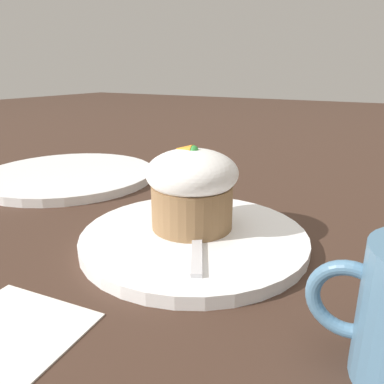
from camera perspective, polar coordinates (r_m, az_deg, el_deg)
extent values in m
plane|color=#3D281E|center=(0.40, 0.30, -7.76)|extent=(4.00, 4.00, 0.00)
cylinder|color=white|center=(0.40, 0.30, -6.96)|extent=(0.24, 0.24, 0.01)
cylinder|color=olive|center=(0.40, 0.00, -2.17)|extent=(0.09, 0.09, 0.05)
ellipsoid|color=white|center=(0.39, 0.00, 2.95)|extent=(0.10, 0.10, 0.05)
cone|color=orange|center=(0.39, -1.23, 6.51)|extent=(0.02, 0.01, 0.01)
sphere|color=green|center=(0.38, 0.22, 6.34)|extent=(0.01, 0.01, 0.01)
cube|color=silver|center=(0.35, 0.74, -9.14)|extent=(0.05, 0.08, 0.00)
ellipsoid|color=silver|center=(0.40, 0.83, -5.21)|extent=(0.05, 0.06, 0.01)
torus|color=teal|center=(0.25, 22.77, -14.93)|extent=(0.05, 0.01, 0.05)
cylinder|color=white|center=(0.66, -18.27, 2.47)|extent=(0.28, 0.28, 0.01)
cube|color=white|center=(0.31, -25.98, -18.42)|extent=(0.11, 0.09, 0.00)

